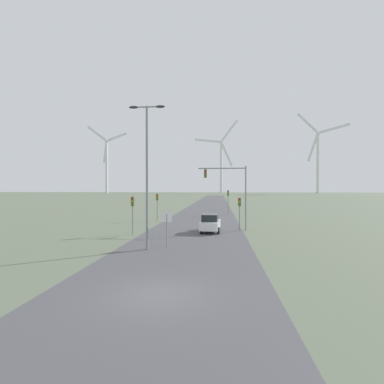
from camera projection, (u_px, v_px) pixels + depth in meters
name	position (u px, v px, depth m)	size (l,w,h in m)	color
ground_plane	(158.00, 294.00, 12.62)	(600.00, 600.00, 0.00)	#5B6651
road_surface	(207.00, 210.00, 60.42)	(10.00, 240.00, 0.01)	#47474C
streetlamp	(147.00, 161.00, 21.72)	(2.67, 0.32, 10.48)	gray
stop_sign_near	(167.00, 222.00, 22.76)	(0.81, 0.07, 2.71)	gray
traffic_light_post_near_left	(133.00, 207.00, 28.97)	(0.28, 0.34, 3.66)	gray
traffic_light_post_near_right	(240.00, 206.00, 32.03)	(0.28, 0.34, 3.45)	gray
traffic_light_post_mid_left	(157.00, 201.00, 40.95)	(0.28, 0.34, 3.72)	gray
traffic_light_post_mid_right	(228.00, 197.00, 48.78)	(0.28, 0.33, 4.12)	gray
traffic_light_mast_overhead	(230.00, 184.00, 31.71)	(5.09, 0.35, 6.85)	gray
car_approaching	(210.00, 223.00, 30.57)	(2.08, 4.22, 1.83)	white
wind_turbine_far_left	(107.00, 161.00, 245.91)	(28.90, 13.91, 54.51)	silver
wind_turbine_left	(221.00, 161.00, 264.27)	(38.07, 2.60, 64.58)	silver
wind_turbine_center	(318.00, 156.00, 227.89)	(34.59, 15.51, 63.53)	silver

